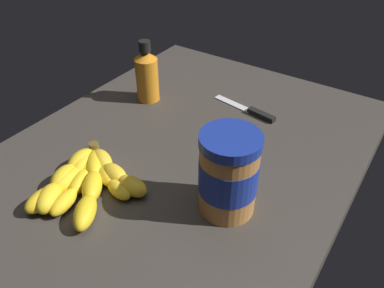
# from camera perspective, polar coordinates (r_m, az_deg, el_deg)

# --- Properties ---
(ground_plane) EXTENTS (0.86, 0.66, 0.05)m
(ground_plane) POSITION_cam_1_polar(r_m,az_deg,el_deg) (0.81, -1.28, -2.03)
(ground_plane) COLOR #38332D
(banana_bunch) EXTENTS (0.20, 0.18, 0.04)m
(banana_bunch) POSITION_cam_1_polar(r_m,az_deg,el_deg) (0.73, -15.50, -5.07)
(banana_bunch) COLOR yellow
(banana_bunch) RESTS_ON ground_plane
(peanut_butter_jar) EXTENTS (0.10, 0.10, 0.15)m
(peanut_butter_jar) POSITION_cam_1_polar(r_m,az_deg,el_deg) (0.63, 5.41, -4.44)
(peanut_butter_jar) COLOR #B27238
(peanut_butter_jar) RESTS_ON ground_plane
(honey_bottle) EXTENTS (0.05, 0.05, 0.15)m
(honey_bottle) POSITION_cam_1_polar(r_m,az_deg,el_deg) (0.94, -6.70, 10.16)
(honey_bottle) COLOR orange
(honey_bottle) RESTS_ON ground_plane
(butter_knife) EXTENTS (0.05, 0.17, 0.01)m
(butter_knife) POSITION_cam_1_polar(r_m,az_deg,el_deg) (0.92, 8.40, 5.06)
(butter_knife) COLOR silver
(butter_knife) RESTS_ON ground_plane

